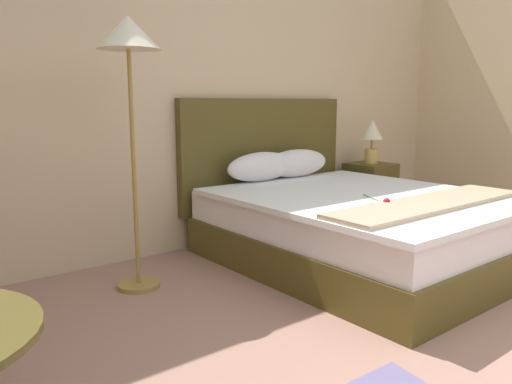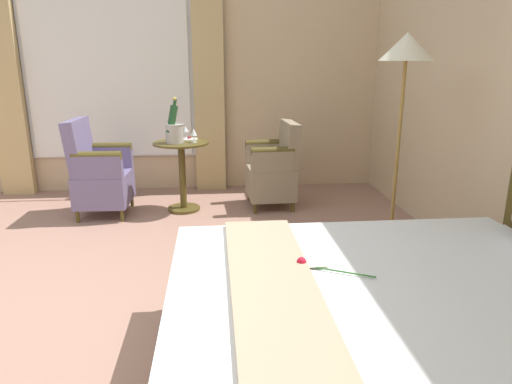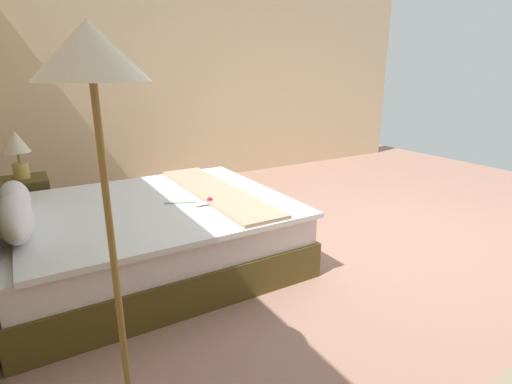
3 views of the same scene
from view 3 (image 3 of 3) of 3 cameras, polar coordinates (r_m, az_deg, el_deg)
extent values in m
plane|color=#9D7262|center=(4.04, 18.17, -6.96)|extent=(7.93, 7.93, 0.00)
cube|color=beige|center=(6.26, -3.72, 15.66)|extent=(0.12, 6.55, 2.87)
cube|color=#4D411A|center=(3.48, -14.49, -8.04)|extent=(1.73, 2.16, 0.29)
cube|color=white|center=(3.38, -14.81, -4.13)|extent=(1.67, 2.10, 0.22)
cube|color=white|center=(3.35, -14.00, -1.86)|extent=(1.76, 2.03, 0.04)
cube|color=tan|center=(3.52, -5.72, 0.09)|extent=(1.73, 0.39, 0.03)
ellipsoid|color=white|center=(2.99, -31.20, -3.22)|extent=(0.73, 0.25, 0.26)
ellipsoid|color=white|center=(3.39, -31.29, -1.08)|extent=(0.73, 0.24, 0.27)
cylinder|color=#2D6628|center=(3.26, -9.83, -1.52)|extent=(0.17, 0.33, 0.01)
sphere|color=red|center=(3.24, -6.62, -1.16)|extent=(0.05, 0.05, 0.05)
ellipsoid|color=#33702D|center=(3.32, -6.94, -0.93)|extent=(0.03, 0.05, 0.01)
cube|color=white|center=(3.21, -7.87, -1.67)|extent=(0.08, 0.11, 0.00)
cube|color=#4D411A|center=(4.43, -29.81, -2.09)|extent=(0.42, 0.42, 0.61)
sphere|color=olive|center=(4.61, -30.15, 0.27)|extent=(0.02, 0.02, 0.02)
cylinder|color=gold|center=(4.34, -30.54, 2.64)|extent=(0.14, 0.14, 0.15)
cylinder|color=olive|center=(4.32, -30.78, 4.24)|extent=(0.02, 0.02, 0.10)
cone|color=beige|center=(4.29, -31.09, 6.18)|extent=(0.23, 0.23, 0.20)
cylinder|color=olive|center=(1.72, -19.39, -11.59)|extent=(0.03, 0.03, 1.52)
cone|color=#EFE5C6|center=(1.53, -22.70, 18.16)|extent=(0.40, 0.40, 0.20)
camera|label=1|loc=(3.26, 56.24, 2.99)|focal=35.00mm
camera|label=2|loc=(5.16, -12.49, 16.19)|focal=32.00mm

